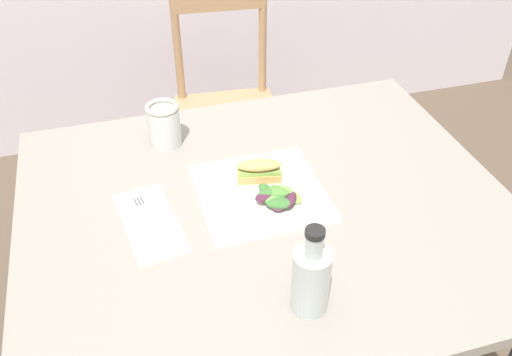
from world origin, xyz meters
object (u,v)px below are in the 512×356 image
plate_lunch (261,193)px  sandwich_half_front (259,170)px  fork_on_napkin (147,216)px  dining_table (267,241)px  mason_jar_iced_tea (164,127)px  chair_wooden_far (228,111)px  bottle_cold_brew (311,282)px

plate_lunch → sandwich_half_front: 0.06m
fork_on_napkin → dining_table: bearing=-6.2°
fork_on_napkin → plate_lunch: bearing=2.0°
dining_table → mason_jar_iced_tea: bearing=120.8°
plate_lunch → mason_jar_iced_tea: 0.34m
chair_wooden_far → fork_on_napkin: 1.02m
plate_lunch → bottle_cold_brew: (-0.01, -0.35, 0.06)m
dining_table → bottle_cold_brew: bearing=-92.6°
sandwich_half_front → mason_jar_iced_tea: mason_jar_iced_tea is taller
fork_on_napkin → sandwich_half_front: bearing=11.1°
dining_table → chair_wooden_far: chair_wooden_far is taller
plate_lunch → dining_table: bearing=-81.0°
fork_on_napkin → bottle_cold_brew: bottle_cold_brew is taller
fork_on_napkin → bottle_cold_brew: size_ratio=0.92×
mason_jar_iced_tea → sandwich_half_front: bearing=-50.3°
mason_jar_iced_tea → bottle_cold_brew: bearing=-74.2°
chair_wooden_far → mason_jar_iced_tea: size_ratio=7.23×
chair_wooden_far → sandwich_half_front: bearing=-97.9°
dining_table → mason_jar_iced_tea: (-0.19, 0.32, 0.18)m
sandwich_half_front → fork_on_napkin: (-0.29, -0.06, -0.03)m
sandwich_half_front → mason_jar_iced_tea: 0.31m
bottle_cold_brew → plate_lunch: bearing=88.8°
mason_jar_iced_tea → plate_lunch: bearing=-56.6°
chair_wooden_far → dining_table: bearing=-97.4°
chair_wooden_far → fork_on_napkin: bearing=-114.3°
dining_table → fork_on_napkin: size_ratio=6.28×
plate_lunch → bottle_cold_brew: bottle_cold_brew is taller
dining_table → bottle_cold_brew: (-0.01, -0.31, 0.19)m
sandwich_half_front → dining_table: bearing=-92.3°
sandwich_half_front → bottle_cold_brew: bottle_cold_brew is taller
chair_wooden_far → sandwich_half_front: chair_wooden_far is taller
chair_wooden_far → fork_on_napkin: (-0.40, -0.89, 0.30)m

